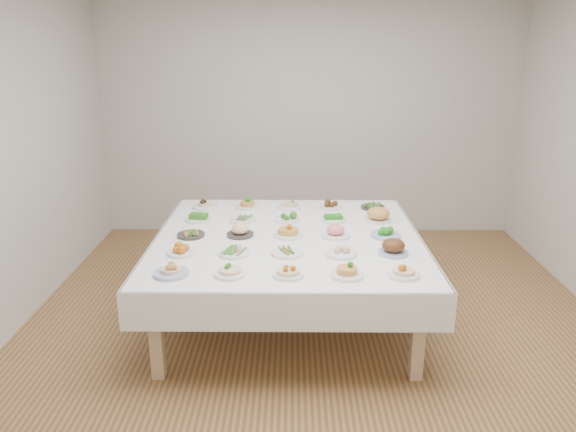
{
  "coord_description": "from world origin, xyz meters",
  "views": [
    {
      "loc": [
        -0.2,
        -4.27,
        2.33
      ],
      "look_at": [
        -0.24,
        0.31,
        0.88
      ],
      "focal_mm": 35.0,
      "sensor_mm": 36.0,
      "label": 1
    }
  ],
  "objects_px": {
    "display_table": "(288,243)",
    "dish_12": "(288,229)",
    "dish_24": "(373,206)",
    "dish_0": "(171,266)"
  },
  "relations": [
    {
      "from": "dish_0",
      "to": "dish_12",
      "type": "bearing_deg",
      "value": 44.9
    },
    {
      "from": "dish_0",
      "to": "dish_24",
      "type": "xyz_separation_m",
      "value": [
        1.63,
        1.62,
        -0.04
      ]
    },
    {
      "from": "display_table",
      "to": "dish_12",
      "type": "distance_m",
      "value": 0.13
    },
    {
      "from": "dish_12",
      "to": "dish_24",
      "type": "bearing_deg",
      "value": 44.7
    },
    {
      "from": "dish_0",
      "to": "dish_12",
      "type": "xyz_separation_m",
      "value": [
        0.81,
        0.81,
        -0.0
      ]
    },
    {
      "from": "display_table",
      "to": "dish_24",
      "type": "bearing_deg",
      "value": 44.65
    },
    {
      "from": "dish_12",
      "to": "dish_24",
      "type": "relative_size",
      "value": 1.04
    },
    {
      "from": "display_table",
      "to": "dish_24",
      "type": "xyz_separation_m",
      "value": [
        0.82,
        0.81,
        0.09
      ]
    },
    {
      "from": "display_table",
      "to": "dish_12",
      "type": "height_order",
      "value": "dish_12"
    },
    {
      "from": "display_table",
      "to": "dish_12",
      "type": "relative_size",
      "value": 9.08
    }
  ]
}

